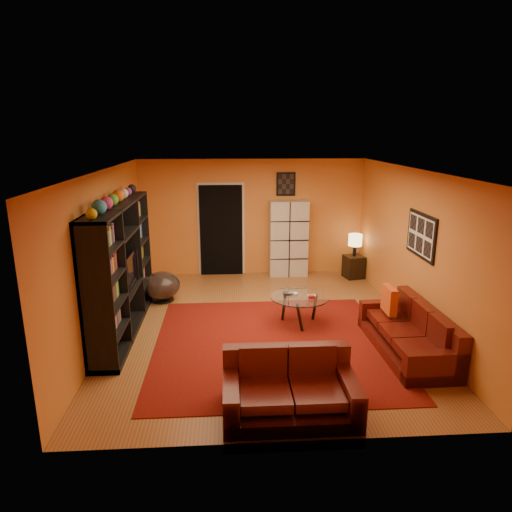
{
  "coord_description": "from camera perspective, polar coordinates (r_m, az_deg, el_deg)",
  "views": [
    {
      "loc": [
        -0.57,
        -7.11,
        3.18
      ],
      "look_at": [
        -0.1,
        0.1,
        1.2
      ],
      "focal_mm": 32.0,
      "sensor_mm": 36.0,
      "label": 1
    }
  ],
  "objects": [
    {
      "name": "floor",
      "position": [
        7.81,
        0.8,
        -8.69
      ],
      "size": [
        6.0,
        6.0,
        0.0
      ],
      "primitive_type": "plane",
      "color": "brown",
      "rests_on": "ground"
    },
    {
      "name": "ceiling",
      "position": [
        7.15,
        0.87,
        10.69
      ],
      "size": [
        6.0,
        6.0,
        0.0
      ],
      "primitive_type": "plane",
      "rotation": [
        3.14,
        0.0,
        0.0
      ],
      "color": "white",
      "rests_on": "wall_back"
    },
    {
      "name": "wall_back",
      "position": [
        10.3,
        -0.49,
        4.82
      ],
      "size": [
        6.0,
        0.0,
        6.0
      ],
      "primitive_type": "plane",
      "rotation": [
        1.57,
        0.0,
        0.0
      ],
      "color": "orange",
      "rests_on": "floor"
    },
    {
      "name": "wall_front",
      "position": [
        4.55,
        3.85,
        -9.08
      ],
      "size": [
        6.0,
        0.0,
        6.0
      ],
      "primitive_type": "plane",
      "rotation": [
        -1.57,
        0.0,
        0.0
      ],
      "color": "orange",
      "rests_on": "floor"
    },
    {
      "name": "wall_left",
      "position": [
        7.6,
        -18.31,
        0.23
      ],
      "size": [
        0.0,
        6.0,
        6.0
      ],
      "primitive_type": "plane",
      "rotation": [
        1.57,
        0.0,
        1.57
      ],
      "color": "orange",
      "rests_on": "floor"
    },
    {
      "name": "wall_right",
      "position": [
        7.97,
        19.06,
        0.84
      ],
      "size": [
        0.0,
        6.0,
        6.0
      ],
      "primitive_type": "plane",
      "rotation": [
        1.57,
        0.0,
        -1.57
      ],
      "color": "orange",
      "rests_on": "floor"
    },
    {
      "name": "rug",
      "position": [
        7.18,
        2.05,
        -10.9
      ],
      "size": [
        3.6,
        3.6,
        0.01
      ],
      "primitive_type": "cube",
      "color": "#580E0A",
      "rests_on": "floor"
    },
    {
      "name": "doorway",
      "position": [
        10.3,
        -4.37,
        3.19
      ],
      "size": [
        0.95,
        0.1,
        2.04
      ],
      "primitive_type": "cube",
      "color": "black",
      "rests_on": "floor"
    },
    {
      "name": "wall_art_right",
      "position": [
        7.63,
        19.97,
        2.45
      ],
      "size": [
        0.03,
        1.0,
        0.7
      ],
      "primitive_type": "cube",
      "color": "black",
      "rests_on": "wall_right"
    },
    {
      "name": "wall_art_back",
      "position": [
        10.24,
        3.75,
        8.97
      ],
      "size": [
        0.42,
        0.03,
        0.52
      ],
      "primitive_type": "cube",
      "color": "black",
      "rests_on": "wall_back"
    },
    {
      "name": "entertainment_unit",
      "position": [
        7.61,
        -16.51,
        -1.56
      ],
      "size": [
        0.45,
        3.0,
        2.1
      ],
      "primitive_type": "cube",
      "color": "black",
      "rests_on": "floor"
    },
    {
      "name": "tv",
      "position": [
        7.68,
        -16.01,
        -1.82
      ],
      "size": [
        0.95,
        0.12,
        0.55
      ],
      "primitive_type": "imported",
      "rotation": [
        0.0,
        0.0,
        1.57
      ],
      "color": "black",
      "rests_on": "entertainment_unit"
    },
    {
      "name": "sofa",
      "position": [
        7.21,
        18.9,
        -9.19
      ],
      "size": [
        0.86,
        2.02,
        0.85
      ],
      "rotation": [
        0.0,
        0.0,
        0.02
      ],
      "color": "#430C09",
      "rests_on": "rug"
    },
    {
      "name": "loveseat",
      "position": [
        5.56,
        4.15,
        -16.11
      ],
      "size": [
        1.54,
        0.92,
        0.85
      ],
      "rotation": [
        0.0,
        0.0,
        1.57
      ],
      "color": "#430C09",
      "rests_on": "rug"
    },
    {
      "name": "throw_pillow",
      "position": [
        7.47,
        16.32,
        -5.27
      ],
      "size": [
        0.12,
        0.42,
        0.42
      ],
      "primitive_type": "cube",
      "color": "#DC4D18",
      "rests_on": "sofa"
    },
    {
      "name": "coffee_table",
      "position": [
        7.74,
        5.48,
        -5.38
      ],
      "size": [
        0.99,
        0.99,
        0.49
      ],
      "rotation": [
        0.0,
        0.0,
        0.38
      ],
      "color": "silver",
      "rests_on": "floor"
    },
    {
      "name": "storage_cabinet",
      "position": [
        10.27,
        4.07,
        2.19
      ],
      "size": [
        0.86,
        0.4,
        1.7
      ],
      "primitive_type": "cube",
      "rotation": [
        0.0,
        0.0,
        0.02
      ],
      "color": "beige",
      "rests_on": "floor"
    },
    {
      "name": "bowl_chair",
      "position": [
        8.98,
        -11.69,
        -3.65
      ],
      "size": [
        0.7,
        0.7,
        0.57
      ],
      "color": "black",
      "rests_on": "floor"
    },
    {
      "name": "side_table",
      "position": [
        10.44,
        12.11,
        -1.31
      ],
      "size": [
        0.48,
        0.48,
        0.5
      ],
      "primitive_type": "cube",
      "rotation": [
        0.0,
        0.0,
        0.21
      ],
      "color": "black",
      "rests_on": "floor"
    },
    {
      "name": "table_lamp",
      "position": [
        10.28,
        12.3,
        1.89
      ],
      "size": [
        0.3,
        0.3,
        0.49
      ],
      "color": "black",
      "rests_on": "side_table"
    }
  ]
}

